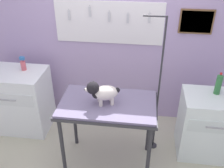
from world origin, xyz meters
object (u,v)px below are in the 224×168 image
(grooming_table, at_px, (108,109))
(grooming_arm, at_px, (158,94))
(dog, at_px, (102,92))
(cabinet_right, at_px, (207,125))
(soda_bottle, at_px, (219,84))
(counter_left, at_px, (20,100))

(grooming_table, height_order, grooming_arm, grooming_arm)
(dog, relative_size, cabinet_right, 0.44)
(grooming_arm, bearing_deg, soda_bottle, 8.28)
(cabinet_right, relative_size, soda_bottle, 3.04)
(grooming_table, height_order, soda_bottle, soda_bottle)
(grooming_table, bearing_deg, cabinet_right, 16.50)
(dog, height_order, soda_bottle, dog)
(dog, bearing_deg, cabinet_right, 16.73)
(grooming_table, bearing_deg, counter_left, 158.58)
(cabinet_right, height_order, soda_bottle, soda_bottle)
(soda_bottle, bearing_deg, grooming_arm, -171.72)
(cabinet_right, bearing_deg, grooming_table, -163.50)
(counter_left, relative_size, soda_bottle, 3.24)
(grooming_arm, distance_m, soda_bottle, 0.71)
(cabinet_right, distance_m, soda_bottle, 0.56)
(cabinet_right, bearing_deg, dog, -163.27)
(dog, xyz_separation_m, cabinet_right, (1.26, 0.38, -0.62))
(grooming_table, xyz_separation_m, cabinet_right, (1.20, 0.36, -0.39))
(soda_bottle, bearing_deg, cabinet_right, -114.94)
(soda_bottle, bearing_deg, dog, -160.33)
(grooming_arm, relative_size, cabinet_right, 2.11)
(grooming_arm, xyz_separation_m, cabinet_right, (0.65, 0.01, -0.41))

